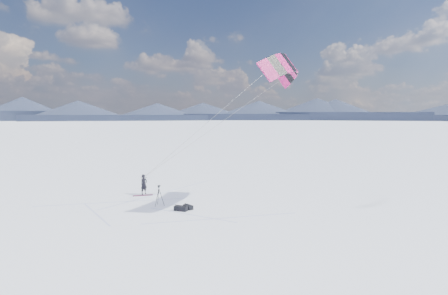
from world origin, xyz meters
The scene contains 9 objects.
ground centered at (0.00, 0.00, 0.00)m, with size 1800.00×1800.00×0.00m, color white.
horizon_hills centered at (0.00, 0.00, 4.18)m, with size 704.00×705.94×9.73m.
snow_tracks centered at (-1.44, -0.32, 0.00)m, with size 13.93×10.25×0.01m.
snowkiter centered at (-2.95, 2.08, 0.00)m, with size 0.58×0.38×1.58m, color black.
snowboard centered at (-2.72, 1.63, 0.02)m, with size 1.51×0.28×0.04m, color #861E51.
tripod centered at (0.29, -0.43, 0.93)m, with size 0.69×0.65×1.44m.
gear_bag_a centered at (2.39, -0.94, 0.17)m, with size 0.88×0.47×0.38m.
gear_bag_b centered at (2.58, -0.35, 0.15)m, with size 0.83×0.63×0.34m.
power_kite centered at (7.84, 3.65, 9.40)m, with size 12.07×6.59×9.04m.
Camera 1 is at (15.42, -21.36, 6.42)m, focal length 30.00 mm.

